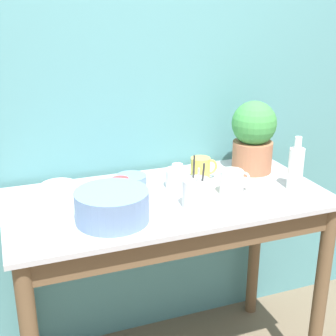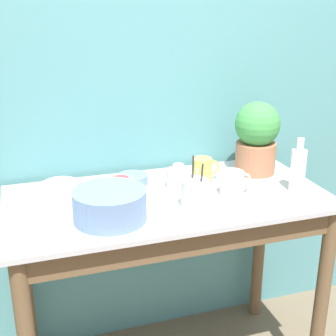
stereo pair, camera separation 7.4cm
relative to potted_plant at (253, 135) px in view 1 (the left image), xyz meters
name	(u,v)px [view 1 (the left image)]	position (x,y,z in m)	size (l,w,h in m)	color
wall_back	(139,102)	(-0.46, 0.23, 0.14)	(6.00, 0.05, 2.40)	teal
counter_table	(170,241)	(-0.46, -0.17, -0.36)	(1.28, 0.64, 0.89)	brown
potted_plant	(253,135)	(0.00, 0.00, 0.00)	(0.20, 0.20, 0.32)	#A36647
bowl_wash_large	(112,206)	(-0.72, -0.28, -0.11)	(0.26, 0.26, 0.11)	#6684B2
bottle_tall	(296,167)	(0.06, -0.25, -0.08)	(0.06, 0.06, 0.22)	white
bottle_short	(177,178)	(-0.39, -0.07, -0.13)	(0.10, 0.10, 0.10)	white
mug_white	(232,182)	(-0.21, -0.21, -0.12)	(0.13, 0.09, 0.10)	white
mug_yellow	(201,169)	(-0.27, -0.03, -0.12)	(0.12, 0.08, 0.10)	#E5CC4C
mug_red	(121,188)	(-0.64, -0.08, -0.13)	(0.10, 0.07, 0.08)	#C63838
bowl_small_blue	(131,180)	(-0.57, 0.03, -0.15)	(0.13, 0.13, 0.04)	#6684B2
bowl_small_enamel_white	(59,189)	(-0.87, 0.04, -0.15)	(0.14, 0.14, 0.04)	silver
utensil_cup	(196,193)	(-0.40, -0.27, -0.11)	(0.11, 0.11, 0.20)	silver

